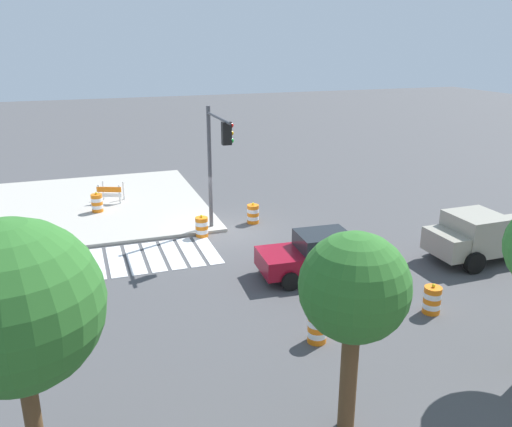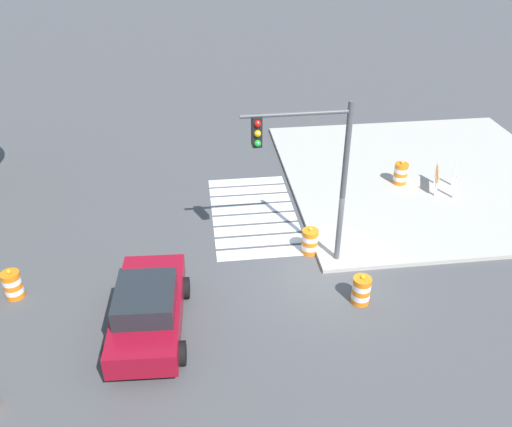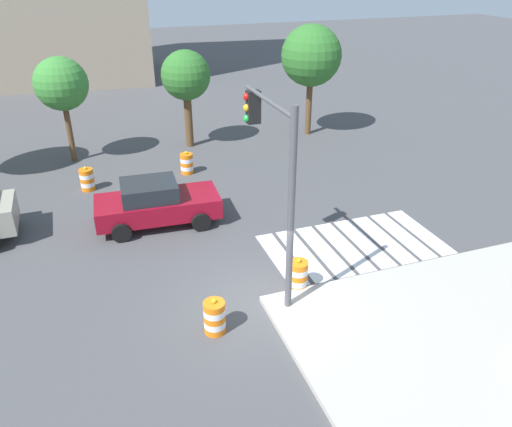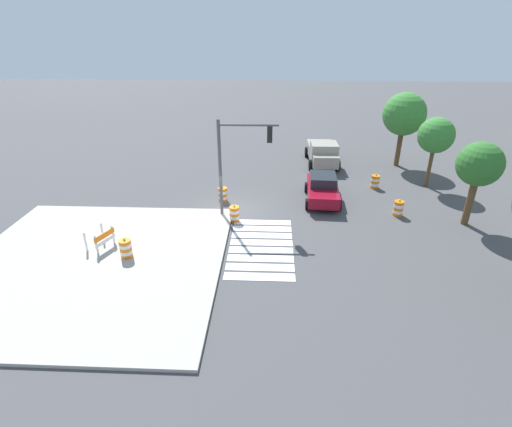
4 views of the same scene
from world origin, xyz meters
TOP-DOWN VIEW (x-y plane):
  - ground_plane at (0.00, 0.00)m, footprint 120.00×120.00m
  - sidewalk_corner at (6.00, -6.00)m, footprint 12.00×12.00m
  - crosswalk_stripes at (4.00, 1.80)m, footprint 5.85×3.20m
  - sports_car at (-1.92, 5.49)m, footprint 4.39×2.32m
  - pickup_truck at (-8.88, 6.25)m, footprint 5.18×2.41m
  - traffic_barrel_near_corner at (1.24, 0.19)m, footprint 0.56×0.56m
  - traffic_barrel_crosswalk_end at (-4.13, 9.33)m, footprint 0.56×0.56m
  - traffic_barrel_median_near at (-1.50, -0.80)m, footprint 0.56×0.56m
  - traffic_barrel_median_far at (0.09, 9.70)m, footprint 0.56×0.56m
  - traffic_barrel_on_sidewalk at (5.45, -4.56)m, footprint 0.56×0.56m
  - construction_barricade at (4.70, -5.97)m, footprint 1.44×1.18m
  - traffic_light_pole at (0.57, 0.54)m, footprint 0.47×3.29m
  - street_tree_streetside_near at (-4.59, 12.96)m, footprint 2.34×2.34m
  - street_tree_streetside_mid at (-8.99, 12.15)m, footprint 3.19×3.19m
  - street_tree_streetside_far at (1.00, 13.17)m, footprint 2.35×2.35m

SIDE VIEW (x-z plane):
  - ground_plane at x=0.00m, z-range 0.00..0.00m
  - crosswalk_stripes at x=4.00m, z-range 0.00..0.02m
  - sidewalk_corner at x=6.00m, z-range 0.00..0.15m
  - traffic_barrel_near_corner at x=1.24m, z-range -0.06..0.96m
  - traffic_barrel_crosswalk_end at x=-4.13m, z-range -0.06..0.96m
  - traffic_barrel_median_near at x=-1.50m, z-range -0.06..0.96m
  - traffic_barrel_median_far at x=0.09m, z-range -0.06..0.96m
  - traffic_barrel_on_sidewalk at x=5.45m, z-range 0.09..1.11m
  - construction_barricade at x=4.70m, z-range 0.22..1.22m
  - sports_car at x=-1.92m, z-range 0.00..1.63m
  - pickup_truck at x=-8.88m, z-range 0.01..1.93m
  - street_tree_streetside_far at x=1.00m, z-range 1.11..5.81m
  - street_tree_streetside_near at x=-4.59m, z-range 1.18..5.94m
  - traffic_light_pole at x=0.57m, z-range 1.16..6.66m
  - street_tree_streetside_mid at x=-8.99m, z-range 1.19..6.82m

